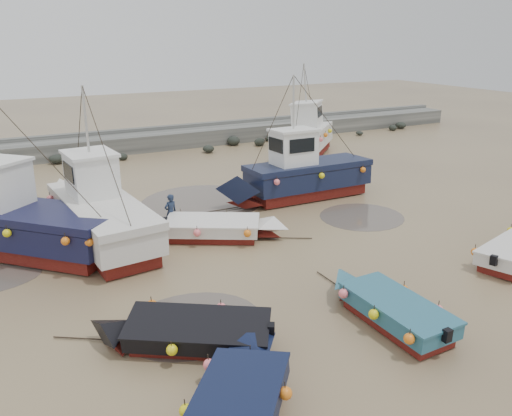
# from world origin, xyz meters

# --- Properties ---
(ground) EXTENTS (120.00, 120.00, 0.00)m
(ground) POSITION_xyz_m (0.00, 0.00, 0.00)
(ground) COLOR #8E7C55
(ground) RESTS_ON ground
(seawall) EXTENTS (60.00, 4.92, 1.50)m
(seawall) POSITION_xyz_m (0.05, 21.99, 0.63)
(seawall) COLOR slate
(seawall) RESTS_ON ground
(puddle_a) EXTENTS (4.23, 4.23, 0.01)m
(puddle_a) POSITION_xyz_m (-3.78, -1.80, 0.00)
(puddle_a) COLOR #544A42
(puddle_a) RESTS_ON ground
(puddle_b) EXTENTS (4.01, 4.01, 0.01)m
(puddle_b) POSITION_xyz_m (6.49, 3.25, 0.00)
(puddle_b) COLOR #544A42
(puddle_b) RESTS_ON ground
(puddle_d) EXTENTS (6.15, 6.15, 0.01)m
(puddle_d) POSITION_xyz_m (0.53, 8.70, 0.00)
(puddle_d) COLOR #544A42
(puddle_d) RESTS_ON ground
(dinghy_1) EXTENTS (4.79, 5.48, 1.43)m
(dinghy_1) POSITION_xyz_m (-4.32, -6.17, 0.54)
(dinghy_1) COLOR maroon
(dinghy_1) RESTS_ON ground
(dinghy_2) EXTENTS (2.17, 5.81, 1.43)m
(dinghy_2) POSITION_xyz_m (1.46, -4.28, 0.55)
(dinghy_2) COLOR maroon
(dinghy_2) RESTS_ON ground
(dinghy_4) EXTENTS (5.58, 3.92, 1.43)m
(dinghy_4) POSITION_xyz_m (-4.32, -2.77, 0.54)
(dinghy_4) COLOR maroon
(dinghy_4) RESTS_ON ground
(dinghy_5) EXTENTS (5.78, 3.77, 1.43)m
(dinghy_5) POSITION_xyz_m (-0.42, 3.82, 0.54)
(dinghy_5) COLOR maroon
(dinghy_5) RESTS_ON ground
(cabin_boat_0) EXTENTS (8.83, 8.62, 6.22)m
(cabin_boat_0) POSITION_xyz_m (-8.25, 6.35, 1.31)
(cabin_boat_0) COLOR maroon
(cabin_boat_0) RESTS_ON ground
(cabin_boat_1) EXTENTS (3.51, 10.55, 6.22)m
(cabin_boat_1) POSITION_xyz_m (-4.97, 6.04, 1.33)
(cabin_boat_1) COLOR maroon
(cabin_boat_1) RESTS_ON ground
(cabin_boat_2) EXTENTS (9.63, 2.89, 6.22)m
(cabin_boat_2) POSITION_xyz_m (5.24, 6.95, 1.36)
(cabin_boat_2) COLOR maroon
(cabin_boat_2) RESTS_ON ground
(cabin_boat_3) EXTENTS (7.70, 7.58, 6.22)m
(cabin_boat_3) POSITION_xyz_m (11.38, 15.46, 1.36)
(cabin_boat_3) COLOR maroon
(cabin_boat_3) RESTS_ON ground
(person) EXTENTS (0.67, 0.53, 1.63)m
(person) POSITION_xyz_m (-1.99, 5.71, 0.00)
(person) COLOR #1A253B
(person) RESTS_ON ground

